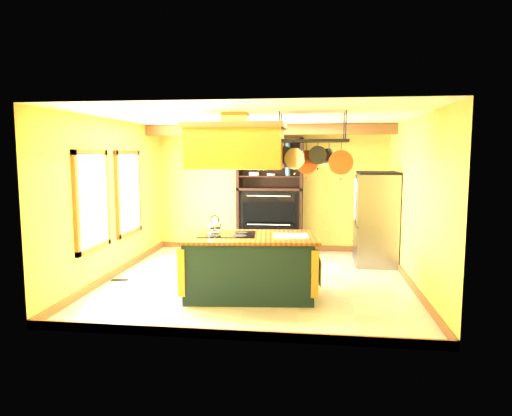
% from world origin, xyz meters
% --- Properties ---
extents(floor, '(5.00, 5.00, 0.00)m').
position_xyz_m(floor, '(0.00, 0.00, 0.00)').
color(floor, beige).
rests_on(floor, ground).
extents(ceiling, '(5.00, 5.00, 0.00)m').
position_xyz_m(ceiling, '(0.00, 0.00, 2.70)').
color(ceiling, white).
rests_on(ceiling, wall_back).
extents(wall_back, '(5.00, 0.02, 2.70)m').
position_xyz_m(wall_back, '(0.00, 2.50, 1.35)').
color(wall_back, '#E6C254').
rests_on(wall_back, floor).
extents(wall_front, '(5.00, 0.02, 2.70)m').
position_xyz_m(wall_front, '(0.00, -2.50, 1.35)').
color(wall_front, '#E6C254').
rests_on(wall_front, floor).
extents(wall_left, '(0.02, 5.00, 2.70)m').
position_xyz_m(wall_left, '(-2.50, 0.00, 1.35)').
color(wall_left, '#E6C254').
rests_on(wall_left, floor).
extents(wall_right, '(0.02, 5.00, 2.70)m').
position_xyz_m(wall_right, '(2.50, 0.00, 1.35)').
color(wall_right, '#E6C254').
rests_on(wall_right, floor).
extents(ceiling_beam, '(5.00, 0.15, 0.20)m').
position_xyz_m(ceiling_beam, '(0.00, 1.70, 2.59)').
color(ceiling_beam, brown).
rests_on(ceiling_beam, ceiling).
extents(window_near, '(0.06, 1.06, 1.56)m').
position_xyz_m(window_near, '(-2.47, -0.80, 1.40)').
color(window_near, brown).
rests_on(window_near, wall_left).
extents(window_far, '(0.06, 1.06, 1.56)m').
position_xyz_m(window_far, '(-2.47, 0.60, 1.40)').
color(window_far, brown).
rests_on(window_far, wall_left).
extents(kitchen_island, '(2.09, 1.29, 1.11)m').
position_xyz_m(kitchen_island, '(-0.01, -0.87, 0.47)').
color(kitchen_island, black).
rests_on(kitchen_island, floor).
extents(range_hood, '(1.44, 0.81, 0.80)m').
position_xyz_m(range_hood, '(-0.21, -0.87, 2.25)').
color(range_hood, '#A48829').
rests_on(range_hood, ceiling).
extents(pot_rack, '(1.10, 0.50, 0.87)m').
position_xyz_m(pot_rack, '(0.90, -0.87, 2.17)').
color(pot_rack, black).
rests_on(pot_rack, ceiling).
extents(refrigerator, '(0.75, 0.89, 1.74)m').
position_xyz_m(refrigerator, '(2.10, 1.40, 0.84)').
color(refrigerator, gray).
rests_on(refrigerator, floor).
extents(hutch, '(1.38, 0.62, 2.44)m').
position_xyz_m(hutch, '(0.01, 2.23, 0.93)').
color(hutch, black).
rests_on(hutch, floor).
extents(floor_register, '(0.30, 0.17, 0.01)m').
position_xyz_m(floor_register, '(-2.30, -0.29, 0.01)').
color(floor_register, black).
rests_on(floor_register, floor).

